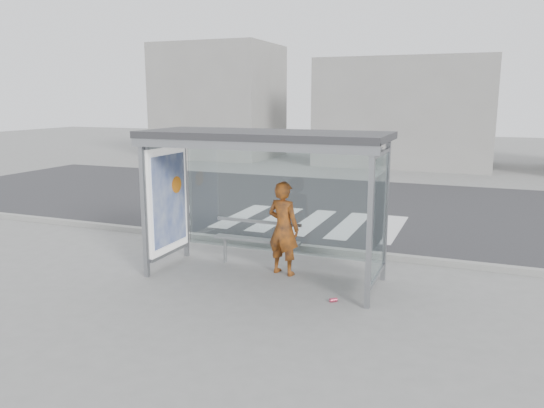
{
  "coord_description": "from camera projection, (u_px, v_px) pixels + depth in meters",
  "views": [
    {
      "loc": [
        3.45,
        -8.39,
        3.17
      ],
      "look_at": [
        0.08,
        0.2,
        1.33
      ],
      "focal_mm": 35.0,
      "sensor_mm": 36.0,
      "label": 1
    }
  ],
  "objects": [
    {
      "name": "ground",
      "position": [
        264.0,
        278.0,
        9.51
      ],
      "size": [
        80.0,
        80.0,
        0.0
      ],
      "primitive_type": "plane",
      "color": "slate",
      "rests_on": "ground"
    },
    {
      "name": "road",
      "position": [
        352.0,
        206.0,
        15.9
      ],
      "size": [
        30.0,
        10.0,
        0.01
      ],
      "primitive_type": "cube",
      "color": "#2C2C2E",
      "rests_on": "ground"
    },
    {
      "name": "curb",
      "position": [
        299.0,
        247.0,
        11.28
      ],
      "size": [
        30.0,
        0.18,
        0.12
      ],
      "primitive_type": "cube",
      "color": "gray",
      "rests_on": "ground"
    },
    {
      "name": "crosswalk",
      "position": [
        312.0,
        222.0,
        13.8
      ],
      "size": [
        4.55,
        3.0,
        0.0
      ],
      "color": "silver",
      "rests_on": "ground"
    },
    {
      "name": "bus_shelter",
      "position": [
        245.0,
        167.0,
        9.31
      ],
      "size": [
        4.25,
        1.65,
        2.62
      ],
      "color": "gray",
      "rests_on": "ground"
    },
    {
      "name": "building_left",
      "position": [
        220.0,
        101.0,
        28.94
      ],
      "size": [
        6.0,
        5.0,
        6.0
      ],
      "primitive_type": "cube",
      "color": "gray",
      "rests_on": "ground"
    },
    {
      "name": "building_center",
      "position": [
        406.0,
        112.0,
        25.45
      ],
      "size": [
        8.0,
        5.0,
        5.0
      ],
      "primitive_type": "cube",
      "color": "gray",
      "rests_on": "ground"
    },
    {
      "name": "person",
      "position": [
        283.0,
        228.0,
        9.59
      ],
      "size": [
        0.71,
        0.54,
        1.72
      ],
      "primitive_type": "imported",
      "rotation": [
        0.0,
        0.0,
        2.91
      ],
      "color": "#C74412",
      "rests_on": "ground"
    },
    {
      "name": "bench",
      "position": [
        257.0,
        240.0,
        10.08
      ],
      "size": [
        1.73,
        0.22,
        0.89
      ],
      "color": "gray",
      "rests_on": "ground"
    },
    {
      "name": "soda_can",
      "position": [
        333.0,
        300.0,
        8.39
      ],
      "size": [
        0.13,
        0.13,
        0.07
      ],
      "primitive_type": "cylinder",
      "rotation": [
        0.0,
        1.57,
        0.69
      ],
      "color": "#F14668",
      "rests_on": "ground"
    }
  ]
}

